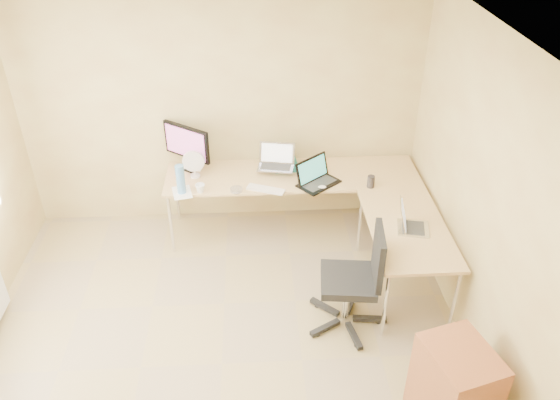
{
  "coord_description": "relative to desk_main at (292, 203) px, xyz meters",
  "views": [
    {
      "loc": [
        0.3,
        -3.16,
        3.67
      ],
      "look_at": [
        0.55,
        1.1,
        0.9
      ],
      "focal_mm": 35.59,
      "sensor_mm": 36.0,
      "label": 1
    }
  ],
  "objects": [
    {
      "name": "floor",
      "position": [
        -0.72,
        -1.85,
        -0.36
      ],
      "size": [
        4.5,
        4.5,
        0.0
      ],
      "primitive_type": "plane",
      "color": "#9E895A",
      "rests_on": "ground"
    },
    {
      "name": "laptop_return",
      "position": [
        1.01,
        -1.04,
        0.47
      ],
      "size": [
        0.38,
        0.32,
        0.22
      ],
      "primitive_type": "cube",
      "rotation": [
        0.0,
        0.0,
        1.35
      ],
      "color": "silver",
      "rests_on": "desk_return"
    },
    {
      "name": "papers",
      "position": [
        -1.13,
        -0.3,
        0.37
      ],
      "size": [
        0.23,
        0.29,
        0.01
      ],
      "primitive_type": "cube",
      "rotation": [
        0.0,
        0.0,
        0.21
      ],
      "color": "white",
      "rests_on": "desk_main"
    },
    {
      "name": "desk_main",
      "position": [
        0.0,
        0.0,
        0.0
      ],
      "size": [
        2.65,
        0.7,
        0.73
      ],
      "primitive_type": "cube",
      "color": "tan",
      "rests_on": "ground"
    },
    {
      "name": "keyboard",
      "position": [
        -0.29,
        -0.3,
        0.37
      ],
      "size": [
        0.4,
        0.25,
        0.02
      ],
      "primitive_type": "cube",
      "rotation": [
        0.0,
        0.0,
        -0.39
      ],
      "color": "silver",
      "rests_on": "desk_main"
    },
    {
      "name": "laptop_black",
      "position": [
        0.25,
        -0.22,
        0.5
      ],
      "size": [
        0.52,
        0.5,
        0.26
      ],
      "primitive_type": "cube",
      "rotation": [
        0.0,
        0.0,
        0.69
      ],
      "color": "black",
      "rests_on": "desk_main"
    },
    {
      "name": "white_box",
      "position": [
        -1.04,
        0.2,
        0.4
      ],
      "size": [
        0.22,
        0.18,
        0.07
      ],
      "primitive_type": "cube",
      "rotation": [
        0.0,
        0.0,
        -0.26
      ],
      "color": "silver",
      "rests_on": "desk_main"
    },
    {
      "name": "wall_back",
      "position": [
        -0.72,
        0.4,
        0.93
      ],
      "size": [
        4.5,
        0.0,
        4.5
      ],
      "primitive_type": "plane",
      "rotation": [
        1.57,
        0.0,
        0.0
      ],
      "color": "#CDC17E",
      "rests_on": "ground"
    },
    {
      "name": "cd_stack",
      "position": [
        -0.59,
        -0.3,
        0.38
      ],
      "size": [
        0.13,
        0.13,
        0.03
      ],
      "primitive_type": "cylinder",
      "rotation": [
        0.0,
        0.0,
        0.05
      ],
      "color": "silver",
      "rests_on": "desk_main"
    },
    {
      "name": "mug",
      "position": [
        -0.94,
        -0.3,
        0.41
      ],
      "size": [
        0.11,
        0.11,
        0.09
      ],
      "primitive_type": "imported",
      "rotation": [
        0.0,
        0.0,
        -0.13
      ],
      "color": "white",
      "rests_on": "desk_main"
    },
    {
      "name": "mouse",
      "position": [
        0.28,
        -0.3,
        0.38
      ],
      "size": [
        0.1,
        0.07,
        0.03
      ],
      "primitive_type": "ellipsoid",
      "rotation": [
        0.0,
        0.0,
        -0.21
      ],
      "color": "silver",
      "rests_on": "desk_main"
    },
    {
      "name": "wall_right",
      "position": [
        1.38,
        -1.85,
        0.93
      ],
      "size": [
        0.0,
        4.5,
        4.5
      ],
      "primitive_type": "plane",
      "rotation": [
        1.57,
        0.0,
        -1.57
      ],
      "color": "#CDC17E",
      "rests_on": "ground"
    },
    {
      "name": "ceiling",
      "position": [
        -0.72,
        -1.85,
        2.24
      ],
      "size": [
        4.5,
        4.5,
        0.0
      ],
      "primitive_type": "plane",
      "rotation": [
        3.14,
        0.0,
        0.0
      ],
      "color": "white",
      "rests_on": "ground"
    },
    {
      "name": "water_bottle",
      "position": [
        -1.13,
        -0.3,
        0.52
      ],
      "size": [
        0.11,
        0.11,
        0.31
      ],
      "primitive_type": "cylinder",
      "rotation": [
        0.0,
        0.0,
        0.26
      ],
      "color": "#528AC2",
      "rests_on": "desk_main"
    },
    {
      "name": "book_stack",
      "position": [
        -0.07,
        0.2,
        0.39
      ],
      "size": [
        0.28,
        0.36,
        0.06
      ],
      "primitive_type": "cube",
      "rotation": [
        0.0,
        0.0,
        0.08
      ],
      "color": "#16685F",
      "rests_on": "desk_main"
    },
    {
      "name": "desk_return",
      "position": [
        0.98,
        -1.0,
        0.0
      ],
      "size": [
        0.7,
        1.3,
        0.73
      ],
      "primitive_type": "cube",
      "color": "tan",
      "rests_on": "ground"
    },
    {
      "name": "black_cup",
      "position": [
        0.77,
        -0.3,
        0.43
      ],
      "size": [
        0.09,
        0.09,
        0.13
      ],
      "primitive_type": "cylinder",
      "rotation": [
        0.0,
        0.0,
        0.34
      ],
      "color": "#2A2525",
      "rests_on": "desk_main"
    },
    {
      "name": "desk_fan",
      "position": [
        -1.02,
        0.01,
        0.51
      ],
      "size": [
        0.23,
        0.23,
        0.29
      ],
      "primitive_type": "cylinder",
      "rotation": [
        0.0,
        0.0,
        -0.04
      ],
      "color": "silver",
      "rests_on": "desk_main"
    },
    {
      "name": "laptop_center",
      "position": [
        -0.17,
        0.06,
        0.54
      ],
      "size": [
        0.42,
        0.35,
        0.24
      ],
      "primitive_type": "cube",
      "rotation": [
        0.0,
        0.0,
        -0.19
      ],
      "color": "#A1A1B5",
      "rests_on": "desk_main"
    },
    {
      "name": "monitor",
      "position": [
        -1.09,
        0.2,
        0.61
      ],
      "size": [
        0.57,
        0.49,
        0.49
      ],
      "primitive_type": "cube",
      "rotation": [
        0.0,
        0.0,
        -0.64
      ],
      "color": "black",
      "rests_on": "desk_main"
    },
    {
      "name": "office_chair",
      "position": [
        0.38,
        -1.42,
        0.14
      ],
      "size": [
        0.67,
        0.67,
        1.02
      ],
      "primitive_type": "cube",
      "rotation": [
        0.0,
        0.0,
        -0.11
      ],
      "color": "black",
      "rests_on": "ground"
    },
    {
      "name": "cabinet",
      "position": [
        0.98,
        -2.48,
        -0.01
      ],
      "size": [
        0.56,
        0.63,
        0.74
      ],
      "primitive_type": "cube",
      "rotation": [
        0.0,
        0.0,
        0.28
      ],
      "color": "brown",
      "rests_on": "ground"
    }
  ]
}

